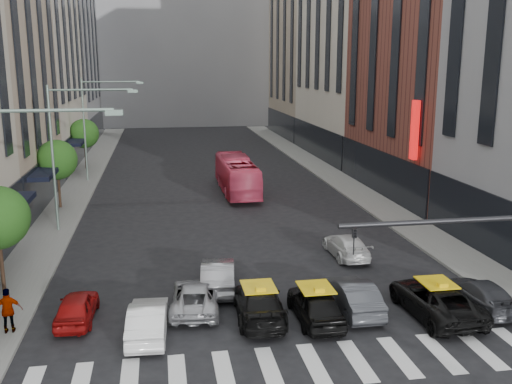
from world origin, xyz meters
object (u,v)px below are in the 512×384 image
streetlamp_mid (68,139)px  taxi_center (315,304)px  streetlamp_far (95,116)px  taxi_left (259,303)px  bus (237,175)px  pedestrian_far (8,311)px  car_red (77,307)px  car_white_front (148,320)px

streetlamp_mid → taxi_center: (11.63, -15.06, -5.19)m
streetlamp_far → taxi_left: (9.36, -30.47, -5.21)m
bus → pedestrian_far: 26.67m
streetlamp_mid → car_red: size_ratio=2.48×
car_red → pedestrian_far: 2.61m
streetlamp_mid → bus: 15.64m
car_white_front → pedestrian_far: pedestrian_far is taller
pedestrian_far → bus: bearing=-124.0°
car_white_front → taxi_left: (4.51, 0.81, 0.02)m
streetlamp_mid → taxi_center: bearing=-52.3°
streetlamp_far → bus: bearing=-29.6°
pedestrian_far → streetlamp_far: bearing=-97.6°
streetlamp_far → taxi_center: (11.63, -31.06, -5.19)m
streetlamp_mid → streetlamp_far: same height
streetlamp_mid → car_white_front: size_ratio=2.20×
streetlamp_mid → taxi_left: bearing=-57.1°
taxi_center → streetlamp_far: bearing=-69.7°
streetlamp_far → pedestrian_far: (-0.48, -30.36, -4.85)m
streetlamp_mid → car_white_front: 16.86m
car_red → pedestrian_far: bearing=22.8°
car_red → taxi_left: taxi_left is taller
streetlamp_far → bus: streetlamp_far is taller
car_red → bus: 24.84m
streetlamp_mid → taxi_left: 18.00m
bus → taxi_left: bearing=84.1°
taxi_left → taxi_center: size_ratio=1.14×
bus → streetlamp_mid: bearing=38.3°
bus → pedestrian_far: size_ratio=5.81×
streetlamp_far → streetlamp_mid: bearing=-90.0°
car_red → bus: bearing=-110.8°
taxi_left → pedestrian_far: 9.84m
car_red → car_white_front: (2.91, -1.82, 0.06)m
streetlamp_far → car_white_front: size_ratio=2.20×
car_white_front → pedestrian_far: 5.42m
streetlamp_far → bus: size_ratio=0.86×
streetlamp_far → car_red: (1.93, -29.46, -5.29)m
streetlamp_far → car_red: streetlamp_far is taller
car_white_front → bus: size_ratio=0.39×
car_red → bus: bus is taller
car_red → taxi_center: 9.83m
car_red → taxi_center: bearing=173.1°
car_red → bus: size_ratio=0.35×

